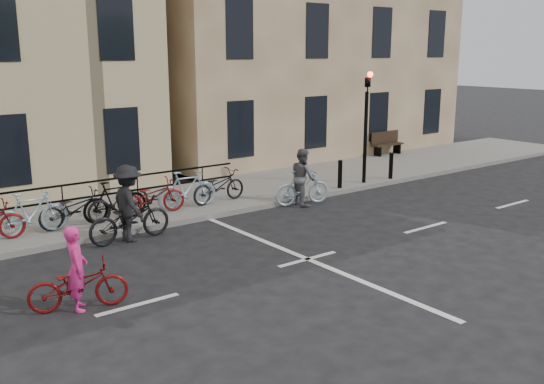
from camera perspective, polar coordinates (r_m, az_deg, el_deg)
ground at (r=13.31m, az=3.37°, el=-6.34°), size 120.00×120.00×0.00m
sidewalk at (r=16.63m, az=-21.34°, el=-2.98°), size 46.00×4.00×0.15m
building_east at (r=28.37m, az=0.09°, el=16.63°), size 14.00×10.00×12.00m
traffic_light at (r=20.07m, az=8.87°, el=7.33°), size 0.18×0.30×3.90m
bollard_east at (r=19.44m, az=6.42°, el=1.69°), size 0.14×0.14×0.90m
bollard_west at (r=21.15m, az=11.13°, el=2.46°), size 0.14×0.14×0.90m
bench at (r=26.08m, az=10.71°, el=4.63°), size 1.60×0.41×0.97m
parked_bikes at (r=15.80m, az=-18.09°, el=-1.41°), size 10.40×1.23×1.05m
cyclist_pink at (r=11.20m, az=-17.81°, el=-7.97°), size 1.80×1.09×1.52m
cyclist_grey at (r=17.75m, az=2.90°, el=0.91°), size 1.80×0.94×1.68m
cyclist_dark at (r=14.75m, az=-13.30°, el=-1.79°), size 2.09×1.21×1.84m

